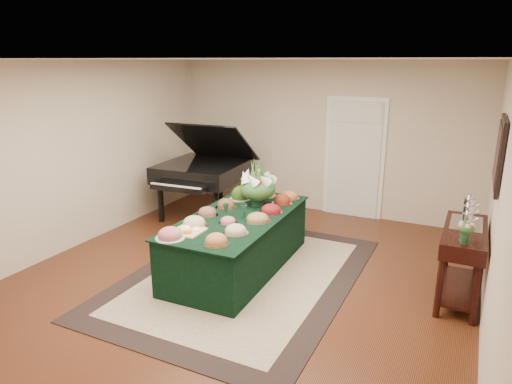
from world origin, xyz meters
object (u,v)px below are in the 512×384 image
at_px(buffet_table, 238,242).
at_px(grand_piano, 203,170).
at_px(floral_centerpiece, 258,184).
at_px(mahogany_sideboard, 463,245).

relative_size(buffet_table, grand_piano, 1.40).
height_order(buffet_table, floral_centerpiece, floral_centerpiece).
bearing_deg(grand_piano, mahogany_sideboard, -16.27).
relative_size(buffet_table, mahogany_sideboard, 1.96).
xyz_separation_m(buffet_table, grand_piano, (-1.57, 1.64, 0.46)).
bearing_deg(grand_piano, floral_centerpiece, -35.19).
distance_m(buffet_table, grand_piano, 2.32).
xyz_separation_m(buffet_table, mahogany_sideboard, (2.68, 0.40, 0.30)).
bearing_deg(buffet_table, grand_piano, 133.63).
bearing_deg(floral_centerpiece, mahogany_sideboard, -2.41).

